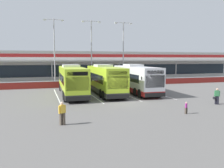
# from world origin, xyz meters

# --- Properties ---
(ground_plane) EXTENTS (200.00, 200.00, 0.00)m
(ground_plane) POSITION_xyz_m (0.00, 0.00, 0.00)
(ground_plane) COLOR #605E5B
(terminal_building) EXTENTS (70.00, 13.00, 6.00)m
(terminal_building) POSITION_xyz_m (-0.00, 26.91, 3.01)
(terminal_building) COLOR silver
(terminal_building) RESTS_ON ground
(red_barrier_wall) EXTENTS (60.00, 0.40, 1.10)m
(red_barrier_wall) POSITION_xyz_m (0.00, 14.50, 0.56)
(red_barrier_wall) COLOR maroon
(red_barrier_wall) RESTS_ON ground
(coach_bus_leftmost) EXTENTS (3.17, 12.22, 3.78)m
(coach_bus_leftmost) POSITION_xyz_m (-4.43, 6.23, 1.79)
(coach_bus_leftmost) COLOR #B7DB2D
(coach_bus_leftmost) RESTS_ON ground
(coach_bus_left_centre) EXTENTS (3.17, 12.22, 3.78)m
(coach_bus_left_centre) POSITION_xyz_m (-0.17, 6.31, 1.79)
(coach_bus_left_centre) COLOR #B7DB2D
(coach_bus_left_centre) RESTS_ON ground
(coach_bus_centre) EXTENTS (3.17, 12.22, 3.78)m
(coach_bus_centre) POSITION_xyz_m (4.12, 6.23, 1.79)
(coach_bus_centre) COLOR silver
(coach_bus_centre) RESTS_ON ground
(bay_stripe_far_west) EXTENTS (0.14, 13.00, 0.01)m
(bay_stripe_far_west) POSITION_xyz_m (-6.30, 6.00, 0.00)
(bay_stripe_far_west) COLOR silver
(bay_stripe_far_west) RESTS_ON ground
(bay_stripe_west) EXTENTS (0.14, 13.00, 0.01)m
(bay_stripe_west) POSITION_xyz_m (-2.10, 6.00, 0.00)
(bay_stripe_west) COLOR silver
(bay_stripe_west) RESTS_ON ground
(bay_stripe_mid_west) EXTENTS (0.14, 13.00, 0.01)m
(bay_stripe_mid_west) POSITION_xyz_m (2.10, 6.00, 0.00)
(bay_stripe_mid_west) COLOR silver
(bay_stripe_mid_west) RESTS_ON ground
(bay_stripe_centre) EXTENTS (0.14, 13.00, 0.01)m
(bay_stripe_centre) POSITION_xyz_m (6.30, 6.00, 0.00)
(bay_stripe_centre) COLOR silver
(bay_stripe_centre) RESTS_ON ground
(pedestrian_with_handbag) EXTENTS (0.64, 0.45, 1.62)m
(pedestrian_with_handbag) POSITION_xyz_m (8.57, -4.05, 0.86)
(pedestrian_with_handbag) COLOR black
(pedestrian_with_handbag) RESTS_ON ground
(pedestrian_in_dark_coat) EXTENTS (0.52, 0.35, 1.62)m
(pedestrian_in_dark_coat) POSITION_xyz_m (-6.83, -7.01, 0.87)
(pedestrian_in_dark_coat) COLOR #4C4238
(pedestrian_in_dark_coat) RESTS_ON ground
(pedestrian_child) EXTENTS (0.29, 0.25, 1.00)m
(pedestrian_child) POSITION_xyz_m (3.25, -6.66, 0.54)
(pedestrian_child) COLOR #4C4238
(pedestrian_child) RESTS_ON ground
(lamp_post_west) EXTENTS (3.24, 0.28, 11.00)m
(lamp_post_west) POSITION_xyz_m (-5.85, 16.69, 6.29)
(lamp_post_west) COLOR #9E9EA3
(lamp_post_west) RESTS_ON ground
(lamp_post_centre) EXTENTS (3.24, 0.28, 11.00)m
(lamp_post_centre) POSITION_xyz_m (0.31, 16.58, 6.29)
(lamp_post_centre) COLOR #9E9EA3
(lamp_post_centre) RESTS_ON ground
(lamp_post_east) EXTENTS (3.24, 0.28, 11.00)m
(lamp_post_east) POSITION_xyz_m (6.06, 16.53, 6.29)
(lamp_post_east) COLOR #9E9EA3
(lamp_post_east) RESTS_ON ground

